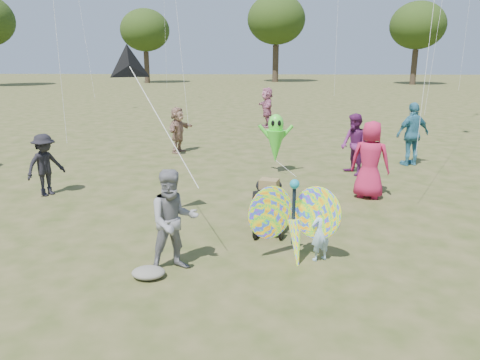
% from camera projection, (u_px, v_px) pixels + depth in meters
% --- Properties ---
extents(ground, '(160.00, 160.00, 0.00)m').
position_uv_depth(ground, '(248.00, 269.00, 7.58)').
color(ground, '#51592B').
rests_on(ground, ground).
extents(child_girl, '(0.42, 0.37, 0.97)m').
position_uv_depth(child_girl, '(320.00, 233.00, 7.80)').
color(child_girl, '#A6CDEC').
rests_on(child_girl, ground).
extents(adult_man, '(1.00, 0.91, 1.67)m').
position_uv_depth(adult_man, '(173.00, 221.00, 7.36)').
color(adult_man, gray).
rests_on(adult_man, ground).
extents(grey_bag, '(0.52, 0.43, 0.17)m').
position_uv_depth(grey_bag, '(148.00, 273.00, 7.28)').
color(grey_bag, slate).
rests_on(grey_bag, ground).
extents(crowd_a, '(1.06, 0.87, 1.88)m').
position_uv_depth(crowd_a, '(370.00, 160.00, 11.18)').
color(crowd_a, '#B51D45').
rests_on(crowd_a, ground).
extents(crowd_b, '(1.03, 1.14, 1.53)m').
position_uv_depth(crowd_b, '(45.00, 165.00, 11.41)').
color(crowd_b, black).
rests_on(crowd_b, ground).
extents(crowd_c, '(1.25, 0.88, 1.97)m').
position_uv_depth(crowd_c, '(413.00, 134.00, 14.52)').
color(crowd_c, teal).
rests_on(crowd_c, ground).
extents(crowd_d, '(0.92, 1.57, 1.62)m').
position_uv_depth(crowd_d, '(178.00, 130.00, 16.49)').
color(crowd_d, '#9D7560').
rests_on(crowd_d, ground).
extents(crowd_e, '(0.91, 1.03, 1.77)m').
position_uv_depth(crowd_e, '(354.00, 145.00, 13.39)').
color(crowd_e, '#6A2362').
rests_on(crowd_e, ground).
extents(crowd_j, '(0.84, 1.81, 1.88)m').
position_uv_depth(crowd_j, '(267.00, 107.00, 22.44)').
color(crowd_j, '#B76887').
rests_on(crowd_j, ground).
extents(jogging_stroller, '(0.67, 1.12, 1.09)m').
position_uv_depth(jogging_stroller, '(269.00, 202.00, 9.05)').
color(jogging_stroller, black).
rests_on(jogging_stroller, ground).
extents(butterfly_kite, '(1.74, 0.75, 1.62)m').
position_uv_depth(butterfly_kite, '(294.00, 222.00, 7.72)').
color(butterfly_kite, red).
rests_on(butterfly_kite, ground).
extents(delta_kite_rig, '(1.93, 2.07, 2.24)m').
position_uv_depth(delta_kite_rig, '(130.00, 67.00, 8.58)').
color(delta_kite_rig, black).
rests_on(delta_kite_rig, ground).
extents(alien_kite, '(1.12, 0.69, 1.74)m').
position_uv_depth(alien_kite, '(276.00, 141.00, 13.51)').
color(alien_kite, '#4BE836').
rests_on(alien_kite, ground).
extents(tree_line, '(91.78, 33.60, 10.79)m').
position_uv_depth(tree_line, '(295.00, 21.00, 49.06)').
color(tree_line, '#3A2D21').
rests_on(tree_line, ground).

